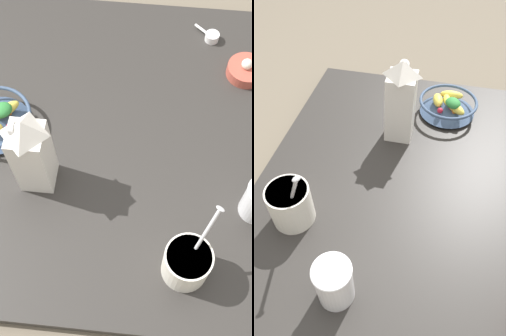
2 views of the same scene
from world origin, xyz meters
The scene contains 6 objects.
ground_plane centered at (0.00, 0.00, 0.00)m, with size 6.00×6.00×0.00m, color #665B4C.
countertop centered at (0.00, 0.00, 0.02)m, with size 0.99×0.99×0.04m.
milk_carton centered at (0.14, -0.17, 0.17)m, with size 0.08×0.08×0.26m.
yogurt_tub centered at (0.34, 0.21, 0.10)m, with size 0.13×0.11×0.23m.
measuring_scoop centered at (-0.37, 0.26, 0.05)m, with size 0.07×0.07×0.02m.
garlic_bowl centered at (-0.25, 0.35, 0.06)m, with size 0.11×0.11×0.06m.
Camera 1 is at (0.64, 0.10, 1.11)m, focal length 50.00 mm.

